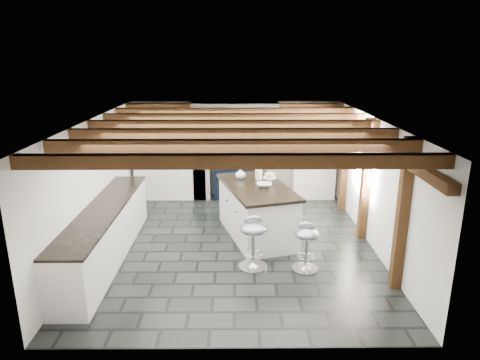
{
  "coord_description": "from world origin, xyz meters",
  "views": [
    {
      "loc": [
        0.03,
        -7.33,
        3.38
      ],
      "look_at": [
        0.1,
        0.4,
        1.1
      ],
      "focal_mm": 32.0,
      "sensor_mm": 36.0,
      "label": 1
    }
  ],
  "objects_px": {
    "bar_stool_near": "(307,241)",
    "bar_stool_far": "(253,237)",
    "kitchen_island": "(257,210)",
    "range_cooker": "(235,179)"
  },
  "relations": [
    {
      "from": "kitchen_island",
      "to": "bar_stool_far",
      "type": "distance_m",
      "value": 1.3
    },
    {
      "from": "kitchen_island",
      "to": "range_cooker",
      "type": "bearing_deg",
      "value": 83.98
    },
    {
      "from": "kitchen_island",
      "to": "bar_stool_near",
      "type": "relative_size",
      "value": 2.81
    },
    {
      "from": "bar_stool_near",
      "to": "bar_stool_far",
      "type": "xyz_separation_m",
      "value": [
        -0.86,
        0.09,
        0.05
      ]
    },
    {
      "from": "bar_stool_near",
      "to": "bar_stool_far",
      "type": "distance_m",
      "value": 0.86
    },
    {
      "from": "bar_stool_far",
      "to": "kitchen_island",
      "type": "bearing_deg",
      "value": 77.07
    },
    {
      "from": "bar_stool_far",
      "to": "bar_stool_near",
      "type": "bearing_deg",
      "value": -13.54
    },
    {
      "from": "kitchen_island",
      "to": "bar_stool_near",
      "type": "bearing_deg",
      "value": -78.03
    },
    {
      "from": "kitchen_island",
      "to": "bar_stool_near",
      "type": "height_order",
      "value": "kitchen_island"
    },
    {
      "from": "bar_stool_near",
      "to": "kitchen_island",
      "type": "bearing_deg",
      "value": 130.27
    }
  ]
}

